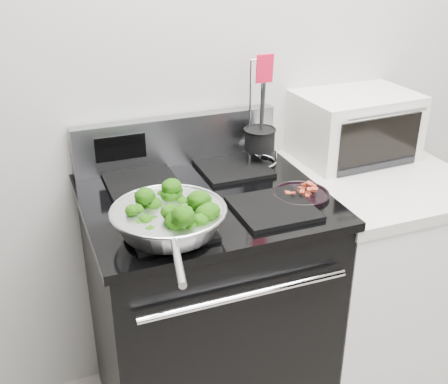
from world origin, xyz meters
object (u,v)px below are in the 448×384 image
toaster_oven (353,125)px  skillet (169,219)px  gas_range (206,309)px  bacon_plate (301,191)px  utensil_holder (260,145)px

toaster_oven → skillet: bearing=-158.2°
gas_range → bacon_plate: 0.58m
bacon_plate → toaster_oven: bearing=38.5°
skillet → bacon_plate: skillet is taller
gas_range → toaster_oven: toaster_oven is taller
skillet → utensil_holder: size_ratio=1.29×
gas_range → toaster_oven: (0.69, 0.19, 0.56)m
gas_range → utensil_holder: (0.28, 0.18, 0.53)m
skillet → toaster_oven: toaster_oven is taller
bacon_plate → toaster_oven: 0.51m
gas_range → skillet: (-0.18, -0.20, 0.52)m
gas_range → skillet: 0.58m
gas_range → skillet: bearing=-131.0°
toaster_oven → bacon_plate: bearing=-144.4°
skillet → bacon_plate: bearing=21.2°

